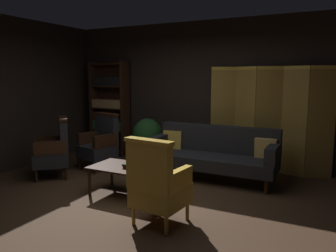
% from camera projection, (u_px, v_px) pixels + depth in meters
% --- Properties ---
extents(ground_plane, '(10.00, 10.00, 0.00)m').
position_uv_depth(ground_plane, '(142.00, 201.00, 4.61)').
color(ground_plane, '#3D2819').
extents(back_wall, '(7.20, 0.10, 2.80)m').
position_uv_depth(back_wall, '(205.00, 93.00, 6.57)').
color(back_wall, black).
rests_on(back_wall, ground_plane).
extents(side_wall_left, '(0.10, 3.60, 2.80)m').
position_uv_depth(side_wall_left, '(23.00, 94.00, 6.27)').
color(side_wall_left, black).
rests_on(side_wall_left, ground_plane).
extents(folding_screen, '(2.13, 0.23, 1.90)m').
position_uv_depth(folding_screen, '(269.00, 118.00, 5.86)').
color(folding_screen, olive).
rests_on(folding_screen, ground_plane).
extents(bookshelf, '(0.90, 0.32, 2.05)m').
position_uv_depth(bookshelf, '(110.00, 106.00, 7.35)').
color(bookshelf, black).
rests_on(bookshelf, ground_plane).
extents(velvet_couch, '(2.12, 0.78, 0.88)m').
position_uv_depth(velvet_couch, '(214.00, 152.00, 5.58)').
color(velvet_couch, black).
rests_on(velvet_couch, ground_plane).
extents(coffee_table, '(1.00, 0.64, 0.42)m').
position_uv_depth(coffee_table, '(125.00, 170.00, 4.81)').
color(coffee_table, black).
rests_on(coffee_table, ground_plane).
extents(armchair_gilt_accent, '(0.64, 0.64, 1.04)m').
position_uv_depth(armchair_gilt_accent, '(158.00, 184.00, 3.80)').
color(armchair_gilt_accent, gold).
rests_on(armchair_gilt_accent, ground_plane).
extents(armchair_wing_left, '(0.70, 0.70, 1.04)m').
position_uv_depth(armchair_wing_left, '(100.00, 143.00, 6.18)').
color(armchair_wing_left, black).
rests_on(armchair_wing_left, ground_plane).
extents(armchair_wing_right, '(0.82, 0.82, 1.04)m').
position_uv_depth(armchair_wing_right, '(54.00, 149.00, 5.63)').
color(armchair_wing_right, black).
rests_on(armchair_wing_right, ground_plane).
extents(potted_plant, '(0.61, 0.61, 0.90)m').
position_uv_depth(potted_plant, '(148.00, 137.00, 6.57)').
color(potted_plant, brown).
rests_on(potted_plant, ground_plane).
extents(book_red_leather, '(0.23, 0.19, 0.03)m').
position_uv_depth(book_red_leather, '(132.00, 167.00, 4.72)').
color(book_red_leather, maroon).
rests_on(book_red_leather, coffee_table).
extents(book_black_cloth, '(0.23, 0.15, 0.03)m').
position_uv_depth(book_black_cloth, '(131.00, 165.00, 4.71)').
color(book_black_cloth, black).
rests_on(book_black_cloth, book_red_leather).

